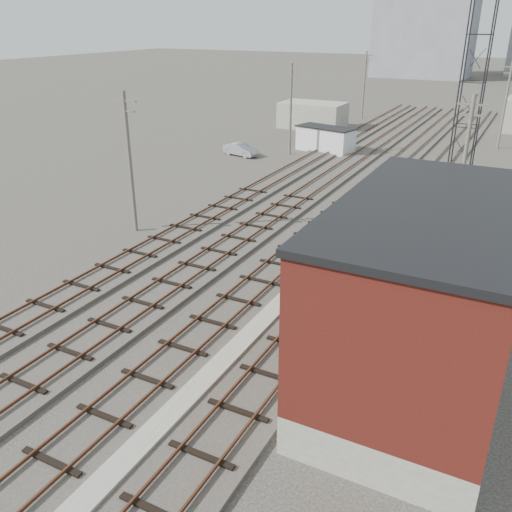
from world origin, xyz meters
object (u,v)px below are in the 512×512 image
Objects in this scene: site_trailer at (325,139)px; car_silver at (241,149)px; signal_mast at (309,317)px; switch_stand at (375,177)px; car_red at (313,141)px; car_grey at (318,132)px.

site_trailer reaches higher than car_silver.
signal_mast is at bearing -57.52° from site_trailer.
switch_stand is 12.93m from site_trailer.
signal_mast is 1.13× the size of car_silver.
signal_mast reaches higher than switch_stand.
car_red is (-1.93, 1.48, -0.67)m from site_trailer.
site_trailer is at bearing -117.80° from car_red.
switch_stand is 0.35× the size of car_silver.
car_red is 0.97× the size of car_silver.
signal_mast is 39.87m from site_trailer.
car_grey is at bearing 25.28° from car_red.
car_silver is at bearing 168.73° from car_grey.
car_grey is at bearing 113.72° from switch_stand.
signal_mast is at bearing -154.29° from car_grey.
car_grey is (-11.63, 16.59, 0.00)m from switch_stand.
switch_stand reaches higher than car_red.
switch_stand is (-5.16, 27.59, -1.98)m from signal_mast.
car_red is at bearing 111.47° from signal_mast.
switch_stand is at bearing -92.76° from car_silver.
car_red is at bearing -22.45° from car_silver.
car_silver is at bearing 153.68° from switch_stand.
switch_stand is at bearing -128.54° from car_red.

